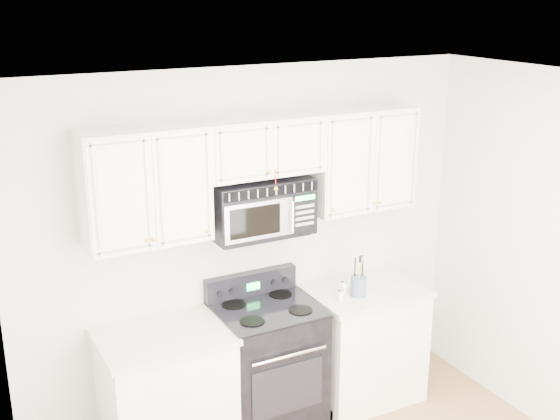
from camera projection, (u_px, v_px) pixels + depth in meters
room at (396, 349)px, 3.64m from camera, size 3.51×3.51×2.61m
base_cabinet_left at (167, 399)px, 4.77m from camera, size 0.86×0.65×0.92m
base_cabinet_right at (362, 346)px, 5.48m from camera, size 0.86×0.65×0.92m
range at (267, 364)px, 5.10m from camera, size 0.72×0.65×1.11m
upper_cabinets at (261, 166)px, 4.79m from camera, size 2.44×0.37×0.75m
microwave at (260, 207)px, 4.85m from camera, size 0.72×0.41×0.40m
utensil_crock at (358, 285)px, 5.17m from camera, size 0.12×0.12×0.32m
shaker_salt at (344, 287)px, 5.21m from camera, size 0.05×0.05×0.11m
shaker_pepper at (341, 295)px, 5.08m from camera, size 0.04×0.04×0.10m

